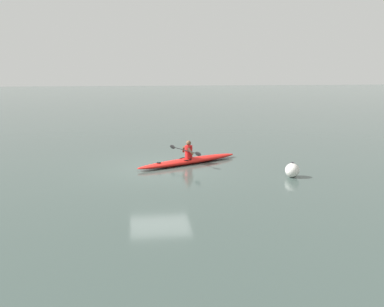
% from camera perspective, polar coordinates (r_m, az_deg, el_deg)
% --- Properties ---
extents(ground_plane, '(160.00, 160.00, 0.00)m').
position_cam_1_polar(ground_plane, '(17.63, -4.35, -1.99)').
color(ground_plane, '#384742').
extents(kayak, '(4.68, 2.87, 0.25)m').
position_cam_1_polar(kayak, '(18.40, -0.44, -0.98)').
color(kayak, red).
rests_on(kayak, ground).
extents(kayaker, '(1.12, 2.05, 0.76)m').
position_cam_1_polar(kayaker, '(18.29, -0.52, 0.40)').
color(kayaker, red).
rests_on(kayaker, kayak).
extents(mooring_buoy_white_far, '(0.53, 0.53, 0.58)m').
position_cam_1_polar(mooring_buoy_white_far, '(16.57, 13.19, -2.18)').
color(mooring_buoy_white_far, silver).
rests_on(mooring_buoy_white_far, ground).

